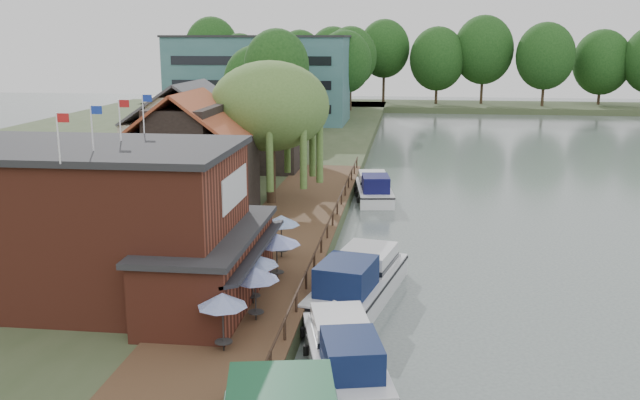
{
  "coord_description": "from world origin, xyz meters",
  "views": [
    {
      "loc": [
        -0.55,
        -31.35,
        13.03
      ],
      "look_at": [
        -6.0,
        12.0,
        3.0
      ],
      "focal_mm": 40.0,
      "sensor_mm": 36.0,
      "label": 1
    }
  ],
  "objects_px": {
    "hotel_block": "(260,79)",
    "umbrella_3": "(277,257)",
    "cottage_c": "(262,123)",
    "cruiser_0": "(345,347)",
    "pub": "(113,223)",
    "umbrella_2": "(253,279)",
    "umbrella_0": "(223,322)",
    "cottage_a": "(190,157)",
    "umbrella_1": "(256,294)",
    "willow": "(270,133)",
    "umbrella_4": "(281,236)",
    "cruiser_1": "(358,275)",
    "cottage_b": "(191,136)",
    "cruiser_2": "(374,185)"
  },
  "relations": [
    {
      "from": "hotel_block",
      "to": "umbrella_3",
      "type": "height_order",
      "value": "hotel_block"
    },
    {
      "from": "cottage_c",
      "to": "umbrella_3",
      "type": "distance_m",
      "value": 31.7
    },
    {
      "from": "umbrella_3",
      "to": "cruiser_0",
      "type": "distance_m",
      "value": 8.84
    },
    {
      "from": "pub",
      "to": "umbrella_2",
      "type": "distance_m",
      "value": 6.98
    },
    {
      "from": "cottage_c",
      "to": "umbrella_2",
      "type": "height_order",
      "value": "cottage_c"
    },
    {
      "from": "umbrella_0",
      "to": "umbrella_2",
      "type": "height_order",
      "value": "same"
    },
    {
      "from": "cottage_a",
      "to": "umbrella_3",
      "type": "relative_size",
      "value": 3.54
    },
    {
      "from": "umbrella_1",
      "to": "willow",
      "type": "bearing_deg",
      "value": 99.28
    },
    {
      "from": "umbrella_0",
      "to": "umbrella_4",
      "type": "relative_size",
      "value": 1.0
    },
    {
      "from": "umbrella_0",
      "to": "cottage_c",
      "type": "bearing_deg",
      "value": 99.42
    },
    {
      "from": "umbrella_3",
      "to": "cruiser_1",
      "type": "xyz_separation_m",
      "value": [
        4.06,
        0.54,
        -0.97
      ]
    },
    {
      "from": "cruiser_0",
      "to": "cottage_a",
      "type": "bearing_deg",
      "value": 108.78
    },
    {
      "from": "cottage_a",
      "to": "umbrella_3",
      "type": "height_order",
      "value": "cottage_a"
    },
    {
      "from": "hotel_block",
      "to": "willow",
      "type": "relative_size",
      "value": 2.44
    },
    {
      "from": "cottage_b",
      "to": "umbrella_1",
      "type": "height_order",
      "value": "cottage_b"
    },
    {
      "from": "umbrella_0",
      "to": "cruiser_1",
      "type": "relative_size",
      "value": 0.22
    },
    {
      "from": "pub",
      "to": "umbrella_0",
      "type": "bearing_deg",
      "value": -39.06
    },
    {
      "from": "willow",
      "to": "cruiser_1",
      "type": "height_order",
      "value": "willow"
    },
    {
      "from": "pub",
      "to": "umbrella_0",
      "type": "height_order",
      "value": "pub"
    },
    {
      "from": "hotel_block",
      "to": "willow",
      "type": "xyz_separation_m",
      "value": [
        11.5,
        -51.0,
        -0.94
      ]
    },
    {
      "from": "pub",
      "to": "umbrella_1",
      "type": "distance_m",
      "value": 7.79
    },
    {
      "from": "cottage_c",
      "to": "willow",
      "type": "distance_m",
      "value": 14.46
    },
    {
      "from": "willow",
      "to": "umbrella_2",
      "type": "height_order",
      "value": "willow"
    },
    {
      "from": "pub",
      "to": "cruiser_1",
      "type": "height_order",
      "value": "pub"
    },
    {
      "from": "cottage_a",
      "to": "cruiser_1",
      "type": "relative_size",
      "value": 0.8
    },
    {
      "from": "cottage_a",
      "to": "cruiser_1",
      "type": "bearing_deg",
      "value": -42.82
    },
    {
      "from": "pub",
      "to": "cruiser_1",
      "type": "xyz_separation_m",
      "value": [
        11.11,
        3.78,
        -3.34
      ]
    },
    {
      "from": "cottage_a",
      "to": "willow",
      "type": "xyz_separation_m",
      "value": [
        4.5,
        5.0,
        0.96
      ]
    },
    {
      "from": "umbrella_2",
      "to": "umbrella_0",
      "type": "bearing_deg",
      "value": -90.47
    },
    {
      "from": "umbrella_1",
      "to": "cottage_b",
      "type": "bearing_deg",
      "value": 112.28
    },
    {
      "from": "hotel_block",
      "to": "cruiser_2",
      "type": "relative_size",
      "value": 2.68
    },
    {
      "from": "umbrella_4",
      "to": "cruiser_2",
      "type": "distance_m",
      "value": 20.47
    },
    {
      "from": "umbrella_1",
      "to": "cottage_a",
      "type": "bearing_deg",
      "value": 115.36
    },
    {
      "from": "umbrella_1",
      "to": "cruiser_1",
      "type": "distance_m",
      "value": 7.19
    },
    {
      "from": "hotel_block",
      "to": "cottage_b",
      "type": "xyz_separation_m",
      "value": [
        4.0,
        -46.0,
        -1.9
      ]
    },
    {
      "from": "umbrella_3",
      "to": "umbrella_2",
      "type": "bearing_deg",
      "value": -98.07
    },
    {
      "from": "willow",
      "to": "cruiser_1",
      "type": "bearing_deg",
      "value": -64.87
    },
    {
      "from": "umbrella_2",
      "to": "cruiser_2",
      "type": "bearing_deg",
      "value": 81.33
    },
    {
      "from": "umbrella_1",
      "to": "cruiser_1",
      "type": "bearing_deg",
      "value": 55.94
    },
    {
      "from": "cottage_c",
      "to": "cruiser_2",
      "type": "bearing_deg",
      "value": -33.21
    },
    {
      "from": "pub",
      "to": "willow",
      "type": "bearing_deg",
      "value": 80.07
    },
    {
      "from": "willow",
      "to": "umbrella_3",
      "type": "height_order",
      "value": "willow"
    },
    {
      "from": "umbrella_4",
      "to": "cruiser_1",
      "type": "xyz_separation_m",
      "value": [
        4.5,
        -3.19,
        -0.97
      ]
    },
    {
      "from": "cottage_b",
      "to": "willow",
      "type": "xyz_separation_m",
      "value": [
        7.5,
        -5.0,
        0.96
      ]
    },
    {
      "from": "pub",
      "to": "umbrella_4",
      "type": "distance_m",
      "value": 9.89
    },
    {
      "from": "umbrella_2",
      "to": "cruiser_1",
      "type": "xyz_separation_m",
      "value": [
        4.54,
        3.97,
        -0.97
      ]
    },
    {
      "from": "cottage_c",
      "to": "cruiser_2",
      "type": "relative_size",
      "value": 0.9
    },
    {
      "from": "willow",
      "to": "cruiser_2",
      "type": "distance_m",
      "value": 11.25
    },
    {
      "from": "cruiser_1",
      "to": "umbrella_2",
      "type": "bearing_deg",
      "value": -126.99
    },
    {
      "from": "willow",
      "to": "umbrella_4",
      "type": "distance_m",
      "value": 13.95
    }
  ]
}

